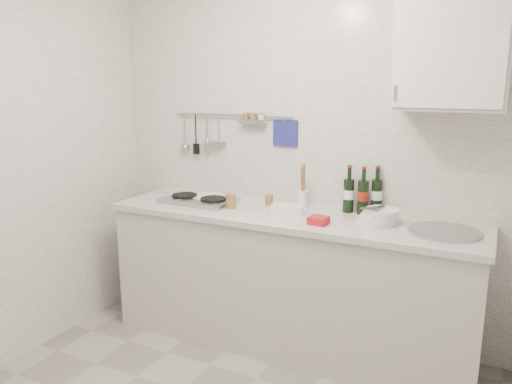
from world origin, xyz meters
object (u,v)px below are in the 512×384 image
Objects in this scene: plate_stack_hob at (208,198)px; wine_bottles at (363,190)px; utensil_crock at (302,197)px; plate_stack_sink at (379,216)px; wall_cabinet at (453,46)px.

wine_bottles is at bearing 7.80° from plate_stack_hob.
plate_stack_hob is 0.69m from utensil_crock.
plate_stack_sink is 0.27m from wine_bottles.
wall_cabinet is 2.26× the size of wine_bottles.
wine_bottles reaches higher than plate_stack_hob.
plate_stack_sink is at bearing -52.48° from wine_bottles.
plate_stack_sink is 0.85× the size of utensil_crock.
wine_bottles is at bearing 127.52° from plate_stack_sink.
plate_stack_sink is at bearing -163.91° from wall_cabinet.
wine_bottles is (-0.48, 0.10, -0.87)m from wall_cabinet.
wall_cabinet is at bearing -12.14° from wine_bottles.
plate_stack_hob is 0.99× the size of plate_stack_sink.
wall_cabinet is at bearing 1.64° from plate_stack_hob.
wine_bottles reaches higher than plate_stack_sink.
wine_bottles is (-0.15, 0.20, 0.11)m from plate_stack_sink.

